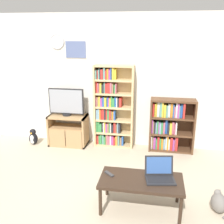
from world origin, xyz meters
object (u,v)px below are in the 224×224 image
object	(u,v)px
television	(66,102)
penguin_figurine	(33,137)
cat	(219,202)
coffee_table	(141,183)
bookshelf_tall	(111,108)
laptop	(160,174)
tv_stand	(68,130)
remote_near_laptop	(109,174)
bookshelf_short	(169,125)

from	to	relation	value
television	penguin_figurine	world-z (taller)	television
television	cat	xyz separation A→B (m)	(2.63, -1.72, -0.78)
television	coffee_table	size ratio (longest dim) A/B	0.66
bookshelf_tall	laptop	bearing A→B (deg)	-62.62
bookshelf_tall	coffee_table	bearing A→B (deg)	-69.22
tv_stand	coffee_table	size ratio (longest dim) A/B	0.72
tv_stand	remote_near_laptop	distance (m)	2.12
laptop	penguin_figurine	xyz separation A→B (m)	(-2.57, 1.61, -0.35)
television	remote_near_laptop	distance (m)	2.19
tv_stand	penguin_figurine	xyz separation A→B (m)	(-0.72, -0.12, -0.16)
tv_stand	television	xyz separation A→B (m)	(-0.01, 0.02, 0.59)
bookshelf_short	penguin_figurine	world-z (taller)	bookshelf_short
television	cat	distance (m)	3.24
bookshelf_short	cat	distance (m)	1.93
coffee_table	penguin_figurine	distance (m)	2.89
coffee_table	remote_near_laptop	world-z (taller)	remote_near_laptop
bookshelf_tall	penguin_figurine	bearing A→B (deg)	-171.30
bookshelf_short	remote_near_laptop	size ratio (longest dim) A/B	7.00
coffee_table	bookshelf_short	bearing A→B (deg)	78.07
bookshelf_tall	remote_near_laptop	bearing A→B (deg)	-80.82
tv_stand	cat	bearing A→B (deg)	-32.97
television	remote_near_laptop	size ratio (longest dim) A/B	4.77
television	coffee_table	world-z (taller)	television
television	laptop	size ratio (longest dim) A/B	1.71
television	bookshelf_tall	distance (m)	0.91
bookshelf_short	cat	xyz separation A→B (m)	(0.60, -1.79, -0.39)
laptop	bookshelf_tall	bearing A→B (deg)	107.60
tv_stand	remote_near_laptop	world-z (taller)	tv_stand
coffee_table	cat	world-z (taller)	coffee_table
television	bookshelf_short	distance (m)	2.07
coffee_table	penguin_figurine	world-z (taller)	coffee_table
laptop	tv_stand	bearing A→B (deg)	126.88
bookshelf_tall	penguin_figurine	distance (m)	1.74
laptop	penguin_figurine	world-z (taller)	laptop
remote_near_laptop	television	bearing A→B (deg)	-104.00
laptop	cat	bearing A→B (deg)	-6.85
tv_stand	television	size ratio (longest dim) A/B	1.08
remote_near_laptop	penguin_figurine	world-z (taller)	remote_near_laptop
laptop	penguin_figurine	size ratio (longest dim) A/B	1.23
bookshelf_short	laptop	bearing A→B (deg)	-95.39
laptop	remote_near_laptop	world-z (taller)	laptop
bookshelf_tall	cat	bearing A→B (deg)	-46.29
tv_stand	bookshelf_tall	size ratio (longest dim) A/B	0.46
bookshelf_tall	bookshelf_short	distance (m)	1.17
tv_stand	laptop	world-z (taller)	laptop
tv_stand	bookshelf_short	world-z (taller)	bookshelf_short
tv_stand	bookshelf_tall	bearing A→B (deg)	7.88
cat	penguin_figurine	world-z (taller)	penguin_figurine
bookshelf_tall	television	bearing A→B (deg)	-173.32
television	remote_near_laptop	xyz separation A→B (m)	(1.20, -1.78, -0.47)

